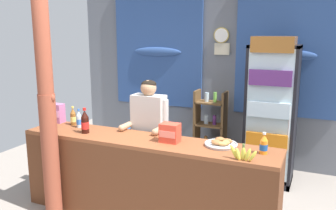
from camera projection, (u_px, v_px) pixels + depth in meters
The scene contains 16 objects.
ground_plane at pixel (175, 198), 4.47m from camera, with size 6.90×6.90×0.00m, color gray.
back_wall_curtained at pixel (216, 70), 5.64m from camera, with size 4.79×0.22×2.83m.
stall_counter at pixel (140, 173), 3.83m from camera, with size 2.91×0.55×0.92m.
timber_post at pixel (46, 99), 3.81m from camera, with size 0.21×0.19×2.82m.
drink_fridge at pixel (271, 105), 4.78m from camera, with size 0.65×0.63×2.01m.
bottle_shelf_rack at pixel (210, 127), 5.49m from camera, with size 0.48×0.28×1.18m.
plastic_lawn_chair at pixel (142, 133), 5.61m from camera, with size 0.59×0.59×0.86m.
shopkeeper at pixel (149, 126), 4.30m from camera, with size 0.51×0.42×1.51m.
soda_bottle_cola at pixel (85, 122), 4.06m from camera, with size 0.09×0.09×0.30m.
soda_bottle_water at pixel (79, 120), 4.30m from camera, with size 0.06×0.06×0.23m.
soda_bottle_iced_tea at pixel (73, 117), 4.42m from camera, with size 0.07×0.07×0.24m.
soda_bottle_orange_soda at pixel (264, 145), 3.37m from camera, with size 0.08×0.08×0.21m.
snack_box_wafer at pixel (57, 113), 4.54m from camera, with size 0.16×0.12×0.24m.
snack_box_crackers at pixel (170, 133), 3.73m from camera, with size 0.20×0.15×0.20m.
pastry_tray at pixel (221, 143), 3.63m from camera, with size 0.34×0.34×0.07m.
banana_bunch at pixel (243, 154), 3.20m from camera, with size 0.27×0.06×0.16m.
Camera 1 is at (1.59, -2.76, 2.07)m, focal length 37.81 mm.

